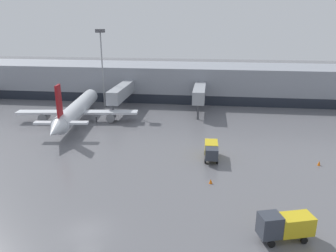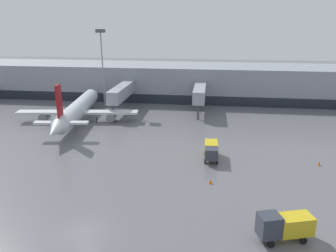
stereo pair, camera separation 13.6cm
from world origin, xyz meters
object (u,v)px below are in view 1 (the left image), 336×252
parked_jet_2 (77,110)px  traffic_cone_1 (319,163)px  service_truck_0 (211,150)px  traffic_cone_0 (211,181)px  service_truck_1 (285,225)px  apron_light_mast_2 (101,47)px

parked_jet_2 → traffic_cone_1: size_ratio=44.54×
service_truck_0 → traffic_cone_0: (-0.00, -8.12, -1.20)m
traffic_cone_0 → traffic_cone_1: 17.61m
parked_jet_2 → traffic_cone_0: 37.15m
service_truck_1 → apron_light_mast_2: size_ratio=0.30×
traffic_cone_1 → traffic_cone_0: bearing=-153.9°
traffic_cone_1 → parked_jet_2: bearing=159.4°
traffic_cone_1 → service_truck_1: bearing=-115.2°
service_truck_1 → traffic_cone_0: size_ratio=8.85×
service_truck_0 → parked_jet_2: bearing=-121.6°
traffic_cone_0 → apron_light_mast_2: size_ratio=0.03×
service_truck_1 → traffic_cone_1: service_truck_1 is taller
service_truck_1 → apron_light_mast_2: (-33.42, 47.73, 12.94)m
service_truck_0 → service_truck_1: 20.18m
service_truck_0 → apron_light_mast_2: size_ratio=0.28×
traffic_cone_0 → apron_light_mast_2: 47.58m
service_truck_1 → traffic_cone_1: bearing=-132.4°
apron_light_mast_2 → service_truck_0: bearing=-47.6°
service_truck_0 → service_truck_1: bearing=18.8°
service_truck_0 → apron_light_mast_2: bearing=-139.3°
service_truck_0 → traffic_cone_0: service_truck_0 is taller
parked_jet_2 → traffic_cone_0: (28.07, -24.23, -2.31)m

